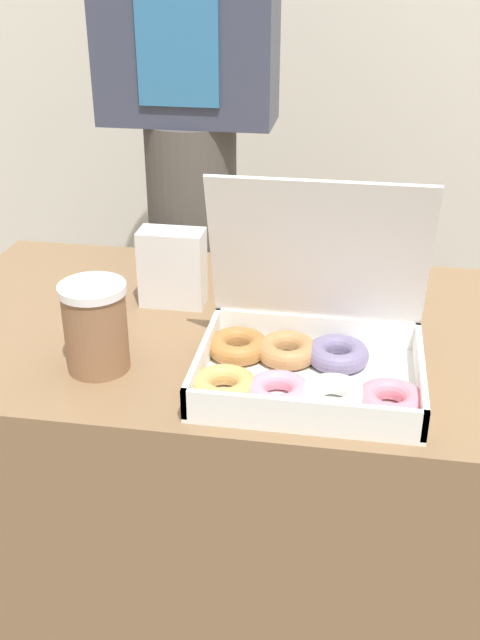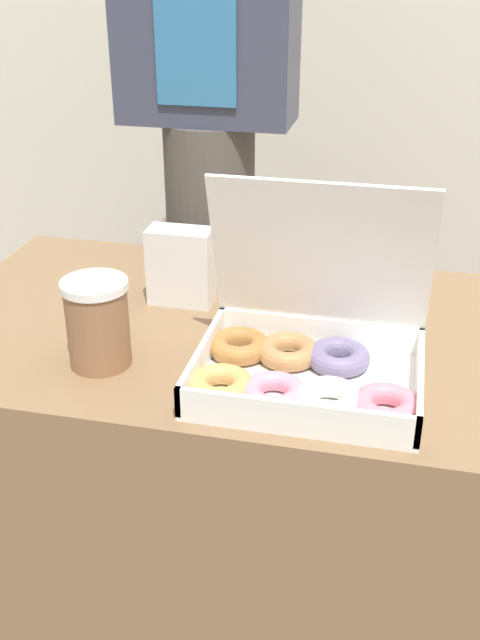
{
  "view_description": "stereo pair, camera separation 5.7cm",
  "coord_description": "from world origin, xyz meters",
  "px_view_note": "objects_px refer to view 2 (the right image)",
  "views": [
    {
      "loc": [
        0.18,
        -1.06,
        1.29
      ],
      "look_at": [
        0.02,
        -0.14,
        0.81
      ],
      "focal_mm": 42.0,
      "sensor_mm": 36.0,
      "label": 1
    },
    {
      "loc": [
        0.23,
        -1.05,
        1.29
      ],
      "look_at": [
        0.02,
        -0.14,
        0.81
      ],
      "focal_mm": 42.0,
      "sensor_mm": 36.0,
      "label": 2
    }
  ],
  "objects_px": {
    "person_customer": "(208,80)",
    "donut_box": "(303,358)",
    "napkin_holder": "(181,266)",
    "coffee_cup": "(98,323)"
  },
  "relations": [
    {
      "from": "napkin_holder",
      "to": "person_customer",
      "type": "relative_size",
      "value": 0.07
    },
    {
      "from": "coffee_cup",
      "to": "donut_box",
      "type": "bearing_deg",
      "value": 2.08
    },
    {
      "from": "coffee_cup",
      "to": "napkin_holder",
      "type": "height_order",
      "value": "same"
    },
    {
      "from": "coffee_cup",
      "to": "person_customer",
      "type": "height_order",
      "value": "person_customer"
    },
    {
      "from": "donut_box",
      "to": "napkin_holder",
      "type": "xyz_separation_m",
      "value": [
        -0.24,
        0.22,
        0.03
      ]
    },
    {
      "from": "donut_box",
      "to": "napkin_holder",
      "type": "bearing_deg",
      "value": 138.11
    },
    {
      "from": "napkin_holder",
      "to": "coffee_cup",
      "type": "bearing_deg",
      "value": -103.82
    },
    {
      "from": "person_customer",
      "to": "donut_box",
      "type": "bearing_deg",
      "value": -64.53
    },
    {
      "from": "coffee_cup",
      "to": "napkin_holder",
      "type": "bearing_deg",
      "value": 76.18
    },
    {
      "from": "napkin_holder",
      "to": "person_customer",
      "type": "distance_m",
      "value": 0.48
    }
  ]
}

